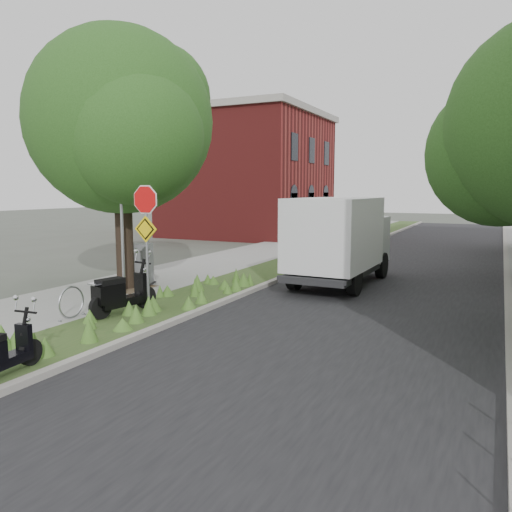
% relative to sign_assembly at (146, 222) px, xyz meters
% --- Properties ---
extents(ground, '(120.00, 120.00, 0.00)m').
position_rel_sign_assembly_xyz_m(ground, '(1.40, -0.58, -2.33)').
color(ground, '#4C5147').
rests_on(ground, ground).
extents(sidewalk_near, '(3.50, 60.00, 0.12)m').
position_rel_sign_assembly_xyz_m(sidewalk_near, '(-2.85, 9.42, -2.27)').
color(sidewalk_near, gray).
rests_on(sidewalk_near, ground).
extents(verge, '(2.00, 60.00, 0.12)m').
position_rel_sign_assembly_xyz_m(verge, '(-0.10, 9.42, -2.27)').
color(verge, '#2A4A1F').
rests_on(verge, ground).
extents(kerb_near, '(0.20, 60.00, 0.13)m').
position_rel_sign_assembly_xyz_m(kerb_near, '(0.90, 9.42, -2.26)').
color(kerb_near, '#9E9991').
rests_on(kerb_near, ground).
extents(road, '(7.00, 60.00, 0.01)m').
position_rel_sign_assembly_xyz_m(road, '(4.40, 9.42, -2.32)').
color(road, black).
rests_on(road, ground).
extents(kerb_far, '(0.20, 60.00, 0.13)m').
position_rel_sign_assembly_xyz_m(kerb_far, '(7.90, 9.42, -2.26)').
color(kerb_far, '#9E9991').
rests_on(kerb_far, ground).
extents(street_tree_main, '(6.21, 5.54, 7.66)m').
position_rel_sign_assembly_xyz_m(street_tree_main, '(-2.68, 2.28, 2.48)').
color(street_tree_main, black).
rests_on(street_tree_main, ground).
extents(bare_post, '(0.08, 0.08, 4.00)m').
position_rel_sign_assembly_xyz_m(bare_post, '(-1.80, 1.22, -0.21)').
color(bare_post, '#A5A8AD').
rests_on(bare_post, ground).
extents(bike_hoop, '(0.06, 0.78, 0.77)m').
position_rel_sign_assembly_xyz_m(bike_hoop, '(-1.30, -1.18, -1.83)').
color(bike_hoop, '#A5A8AD').
rests_on(bike_hoop, ground).
extents(sign_assembly, '(0.94, 0.08, 3.22)m').
position_rel_sign_assembly_xyz_m(sign_assembly, '(0.00, 0.00, 0.00)').
color(sign_assembly, '#A5A8AD').
rests_on(sign_assembly, ground).
extents(brick_building, '(9.40, 10.40, 8.30)m').
position_rel_sign_assembly_xyz_m(brick_building, '(-8.10, 21.42, 1.88)').
color(brick_building, maroon).
rests_on(brick_building, ground).
extents(scooter_near, '(0.64, 1.89, 0.91)m').
position_rel_sign_assembly_xyz_m(scooter_near, '(-0.55, -0.49, -1.76)').
color(scooter_near, black).
rests_on(scooter_near, ground).
extents(box_truck, '(2.27, 5.41, 2.42)m').
position_rel_sign_assembly_xyz_m(box_truck, '(2.91, 6.17, -0.75)').
color(box_truck, '#262628').
rests_on(box_truck, ground).
extents(utility_cabinet, '(1.13, 0.95, 1.29)m').
position_rel_sign_assembly_xyz_m(utility_cabinet, '(-2.69, 2.92, -1.59)').
color(utility_cabinet, '#262628').
rests_on(utility_cabinet, ground).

